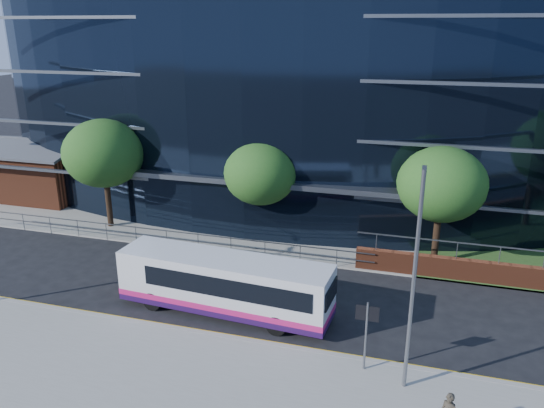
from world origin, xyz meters
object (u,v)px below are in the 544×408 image
(street_sign, at_px, (367,322))
(tree_far_a, at_px, (104,153))
(streetlight_east, at_px, (414,277))
(tree_far_b, at_px, (261,174))
(city_bus, at_px, (226,284))
(brick_pavilion, at_px, (37,170))
(tree_far_c, at_px, (442,184))

(street_sign, height_order, tree_far_a, tree_far_a)
(tree_far_a, xyz_separation_m, streetlight_east, (19.00, -11.17, -0.42))
(tree_far_b, xyz_separation_m, city_bus, (0.99, -8.41, -2.81))
(streetlight_east, distance_m, city_bus, 9.17)
(street_sign, relative_size, tree_far_b, 0.46)
(brick_pavilion, bearing_deg, streetlight_east, -29.24)
(tree_far_c, relative_size, city_bus, 0.66)
(tree_far_a, height_order, tree_far_c, tree_far_a)
(brick_pavilion, height_order, tree_far_a, tree_far_a)
(street_sign, xyz_separation_m, streetlight_east, (1.50, -0.59, 2.29))
(streetlight_east, bearing_deg, tree_far_b, 127.63)
(street_sign, distance_m, tree_far_c, 11.14)
(street_sign, xyz_separation_m, tree_far_b, (-7.50, 11.09, 2.06))
(street_sign, distance_m, tree_far_a, 20.63)
(brick_pavilion, xyz_separation_m, tree_far_b, (19.00, -4.00, 2.27))
(brick_pavilion, relative_size, streetlight_east, 1.08)
(street_sign, bearing_deg, tree_far_b, 124.08)
(tree_far_a, distance_m, streetlight_east, 22.05)
(brick_pavilion, xyz_separation_m, street_sign, (26.50, -15.09, 0.21))
(brick_pavilion, bearing_deg, street_sign, -29.65)
(brick_pavilion, bearing_deg, city_bus, -31.83)
(brick_pavilion, xyz_separation_m, streetlight_east, (28.00, -15.67, 2.50))
(city_bus, bearing_deg, street_sign, -18.40)
(tree_far_c, bearing_deg, city_bus, -138.71)
(street_sign, relative_size, tree_far_a, 0.40)
(brick_pavilion, distance_m, tree_far_a, 10.48)
(tree_far_a, height_order, city_bus, tree_far_a)
(brick_pavilion, distance_m, street_sign, 30.49)
(street_sign, height_order, tree_far_b, tree_far_b)
(tree_far_b, bearing_deg, street_sign, -55.92)
(street_sign, relative_size, tree_far_c, 0.43)
(tree_far_a, bearing_deg, tree_far_b, 2.86)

